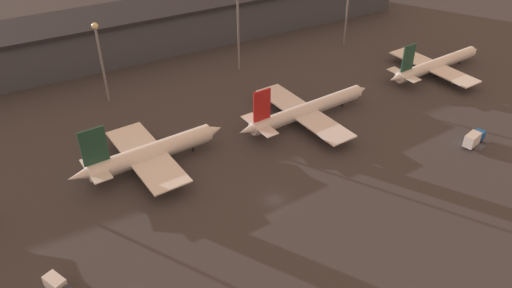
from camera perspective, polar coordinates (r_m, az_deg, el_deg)
name	(u,v)px	position (r m, az deg, el deg)	size (l,w,h in m)	color
ground	(275,200)	(109.02, 2.16, -6.41)	(600.00, 600.00, 0.00)	#383538
terminal_building	(137,31)	(178.31, -13.44, 12.47)	(207.30, 23.10, 14.77)	#3D424C
airplane_1	(150,153)	(119.05, -12.01, -1.01)	(38.70, 29.76, 14.66)	white
airplane_2	(306,110)	(134.77, 5.79, 3.88)	(43.39, 34.21, 13.52)	silver
airplane_3	(436,65)	(169.10, 19.84, 8.52)	(41.70, 30.74, 13.11)	white
service_vehicle_0	(59,286)	(96.33, -21.60, -14.90)	(4.74, 6.85, 3.29)	#282D38
service_vehicle_2	(474,138)	(135.91, 23.64, 0.59)	(7.70, 4.23, 3.75)	#195199
lamp_post_1	(100,53)	(144.48, -17.41, 9.94)	(1.80, 1.80, 23.62)	slate
lamp_post_2	(238,19)	(156.90, -2.07, 14.06)	(1.80, 1.80, 26.70)	slate
lamp_post_3	(348,0)	(179.57, 10.49, 15.86)	(1.80, 1.80, 24.92)	slate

